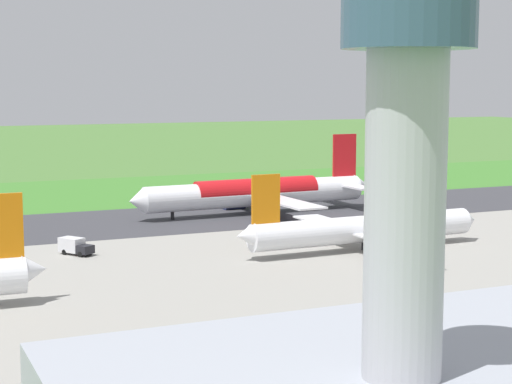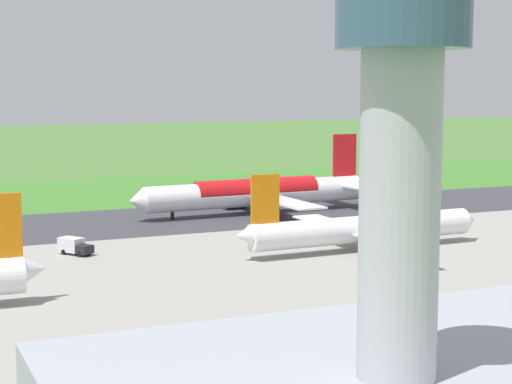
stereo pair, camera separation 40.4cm
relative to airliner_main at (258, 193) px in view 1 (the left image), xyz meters
The scene contains 9 objects.
ground_plane 15.02m from the airliner_main, ahead, with size 800.00×800.00×0.00m, color #477233.
runway_asphalt 15.01m from the airliner_main, ahead, with size 600.00×34.42×0.06m, color #38383D.
apron_concrete 50.46m from the airliner_main, 73.39° to the left, with size 440.00×110.00×0.05m, color gray.
grass_verge_foreground 40.49m from the airliner_main, 69.09° to the right, with size 600.00×80.00×0.04m, color #3C782B.
airliner_main is the anchor object (origin of this frame).
airliner_parked_mid 42.61m from the airliner_main, 89.14° to the left, with size 44.54×36.36×13.02m.
service_truck_baggage 51.57m from the airliner_main, 32.47° to the left, with size 5.03×6.10×2.65m.
no_stopping_sign 42.21m from the airliner_main, 98.18° to the right, with size 0.60×0.10×2.28m.
traffic_cone_orange 36.07m from the airliner_main, 90.16° to the right, with size 0.40×0.40×0.55m, color orange.
Camera 1 is at (56.58, 159.56, 26.55)m, focal length 60.42 mm.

